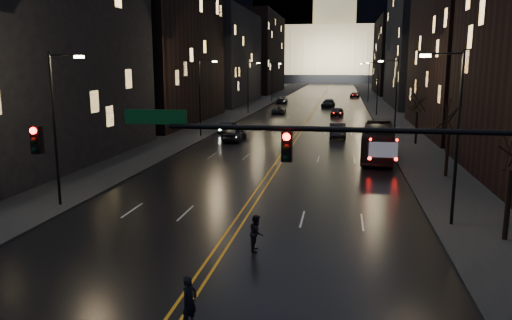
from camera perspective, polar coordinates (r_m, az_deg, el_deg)
The scene contains 34 objects.
ground at distance 18.79m, azimuth -7.71°, elevation -15.28°, with size 900.00×900.00×0.00m, color black.
road at distance 146.40m, azimuth 7.77°, elevation 7.39°, with size 20.00×320.00×0.02m, color black.
sidewalk_left at distance 147.56m, azimuth 2.29°, elevation 7.53°, with size 8.00×320.00×0.16m, color black.
sidewalk_right at distance 146.57m, azimuth 13.29°, elevation 7.23°, with size 8.00×320.00×0.16m, color black.
center_line at distance 146.40m, azimuth 7.77°, elevation 7.39°, with size 0.62×320.00×0.01m, color orange.
building_left_near at distance 46.33m, azimuth -25.46°, elevation 13.15°, with size 12.00×28.00×22.00m, color black.
building_left_mid at distance 75.05m, azimuth -11.10°, elevation 14.93°, with size 12.00×30.00×28.00m, color black.
building_left_far at distance 111.23m, azimuth -3.95°, elevation 11.59°, with size 12.00×34.00×20.00m, color black.
building_left_dist at distance 158.31m, azimuth 0.23°, elevation 12.07°, with size 12.00×40.00×24.00m, color black.
building_right_mid at distance 109.33m, azimuth 18.52°, elevation 12.67°, with size 12.00×34.00×26.00m, color black.
building_right_dist at distance 156.90m, azimuth 15.85°, elevation 11.32°, with size 12.00×40.00×22.00m, color black.
capitol at distance 266.28m, azimuth 8.85°, elevation 12.49°, with size 90.00×50.00×58.50m.
traffic_signal at distance 16.38m, azimuth 11.93°, elevation -0.43°, with size 17.29×0.45×7.00m.
streetlamp_right_near at distance 26.85m, azimuth 21.72°, elevation 3.27°, with size 2.13×0.25×9.00m.
streetlamp_left_near at distance 30.78m, azimuth -21.78°, elevation 4.12°, with size 2.13×0.25×9.00m.
streetlamp_right_mid at distance 56.44m, azimuth 15.55°, elevation 7.14°, with size 2.13×0.25×9.00m.
streetlamp_left_mid at distance 58.41m, azimuth -6.25°, elevation 7.57°, with size 2.13×0.25×9.00m.
streetlamp_right_far at distance 86.32m, azimuth 13.61°, elevation 8.33°, with size 2.13×0.25×9.00m.
streetlamp_left_far at distance 87.62m, azimuth -0.80°, elevation 8.65°, with size 2.13×0.25×9.00m.
streetlamp_right_dist at distance 116.25m, azimuth 12.67°, elevation 8.90°, with size 2.13×0.25×9.00m.
streetlamp_left_dist at distance 117.22m, azimuth 1.92°, elevation 9.16°, with size 2.13×0.25×9.00m.
tree_right_mid at distance 39.03m, azimuth 21.27°, elevation 4.57°, with size 2.40×2.40×6.65m.
tree_right_far at distance 54.76m, azimuth 18.01°, elevation 6.33°, with size 2.40×2.40×6.65m.
bus at distance 45.88m, azimuth 13.75°, elevation 2.03°, with size 2.58×11.01×3.07m, color black.
oncoming_car_a at distance 55.41m, azimuth -2.50°, elevation 3.01°, with size 1.90×4.71×1.61m, color black.
oncoming_car_b at distance 61.72m, azimuth -3.17°, elevation 3.71°, with size 1.52×4.37×1.44m, color black.
oncoming_car_c at distance 87.57m, azimuth 2.62°, elevation 5.74°, with size 2.18×4.72×1.31m, color black.
oncoming_car_d at distance 111.90m, azimuth 3.01°, elevation 6.88°, with size 2.21×5.44×1.58m, color black.
receding_car_a at distance 58.31m, azimuth 9.29°, elevation 3.31°, with size 1.80×5.17×1.70m, color black.
receding_car_b at distance 83.92m, azimuth 9.26°, elevation 5.46°, with size 1.78×4.43×1.51m, color black.
receding_car_c at distance 101.69m, azimuth 8.25°, elevation 6.41°, with size 2.26×5.55×1.61m, color black.
receding_car_d at distance 135.21m, azimuth 11.23°, elevation 7.31°, with size 2.32×5.02×1.40m, color black.
pedestrian_a at distance 16.52m, azimuth -7.61°, elevation -15.81°, with size 0.62×0.41×1.71m, color black.
pedestrian_b at distance 22.62m, azimuth 0.07°, elevation -8.32°, with size 0.81×0.44×1.66m, color black.
Camera 1 is at (5.24, -16.08, 8.20)m, focal length 35.00 mm.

